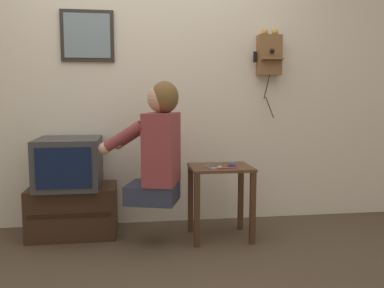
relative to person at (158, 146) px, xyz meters
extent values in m
plane|color=#4C3D2D|center=(-0.05, -0.57, -0.74)|extent=(14.00, 14.00, 0.00)
cube|color=silver|center=(-0.05, 0.59, 0.53)|extent=(6.80, 0.05, 2.55)
cube|color=#51331E|center=(0.49, 0.08, -0.19)|extent=(0.47, 0.40, 0.02)
cube|color=#452B1A|center=(0.28, -0.09, -0.47)|extent=(0.04, 0.04, 0.55)
cube|color=#452B1A|center=(0.70, -0.09, -0.47)|extent=(0.04, 0.04, 0.55)
cube|color=#452B1A|center=(0.28, 0.25, -0.47)|extent=(0.04, 0.04, 0.55)
cube|color=#452B1A|center=(0.70, 0.25, -0.47)|extent=(0.04, 0.04, 0.55)
cube|color=#2D3347|center=(-0.04, 0.01, -0.35)|extent=(0.44, 0.42, 0.14)
cube|color=brown|center=(0.03, -0.01, -0.02)|extent=(0.31, 0.40, 0.52)
sphere|color=tan|center=(0.03, -0.01, 0.34)|extent=(0.20, 0.20, 0.20)
ellipsoid|color=brown|center=(0.05, -0.02, 0.35)|extent=(0.26, 0.26, 0.23)
cylinder|color=brown|center=(-0.25, -0.08, 0.08)|extent=(0.32, 0.16, 0.23)
cylinder|color=brown|center=(-0.16, 0.20, 0.08)|extent=(0.32, 0.16, 0.23)
sphere|color=tan|center=(-0.38, -0.04, -0.01)|extent=(0.09, 0.09, 0.09)
sphere|color=tan|center=(-0.29, 0.24, -0.01)|extent=(0.09, 0.09, 0.09)
cube|color=#382316|center=(-0.66, 0.31, -0.55)|extent=(0.67, 0.42, 0.40)
cube|color=black|center=(-0.66, 0.09, -0.53)|extent=(0.61, 0.01, 0.02)
cube|color=#38383A|center=(-0.68, 0.29, -0.16)|extent=(0.48, 0.52, 0.39)
cube|color=#0C1938|center=(-0.68, 0.03, -0.16)|extent=(0.39, 0.01, 0.30)
cube|color=brown|center=(1.01, 0.51, 0.72)|extent=(0.20, 0.11, 0.34)
cube|color=brown|center=(1.01, 0.42, 0.68)|extent=(0.18, 0.07, 0.03)
sphere|color=#B79338|center=(0.96, 0.50, 0.91)|extent=(0.06, 0.06, 0.06)
sphere|color=#B79338|center=(1.05, 0.50, 0.91)|extent=(0.06, 0.06, 0.06)
cone|color=black|center=(1.01, 0.40, 0.74)|extent=(0.04, 0.05, 0.04)
cylinder|color=black|center=(0.88, 0.51, 0.70)|extent=(0.03, 0.03, 0.09)
cylinder|color=black|center=(0.99, 0.49, 0.45)|extent=(0.04, 0.04, 0.22)
cylinder|color=black|center=(1.02, 0.50, 0.27)|extent=(0.07, 0.06, 0.19)
cube|color=#2D2823|center=(-0.54, 0.55, 0.86)|extent=(0.43, 0.02, 0.42)
cube|color=gray|center=(-0.54, 0.54, 0.86)|extent=(0.37, 0.01, 0.36)
cube|color=silver|center=(0.41, 0.03, -0.17)|extent=(0.09, 0.14, 0.01)
cube|color=black|center=(0.41, 0.03, -0.16)|extent=(0.08, 0.11, 0.00)
cube|color=navy|center=(0.58, 0.10, -0.17)|extent=(0.09, 0.13, 0.01)
cube|color=black|center=(0.58, 0.10, -0.16)|extent=(0.07, 0.11, 0.00)
cylinder|color=#D83F4C|center=(0.52, -0.03, -0.17)|extent=(0.16, 0.04, 0.01)
cube|color=white|center=(0.46, -0.04, -0.16)|extent=(0.03, 0.02, 0.01)
camera|label=1|loc=(-0.17, -2.96, 0.35)|focal=38.00mm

